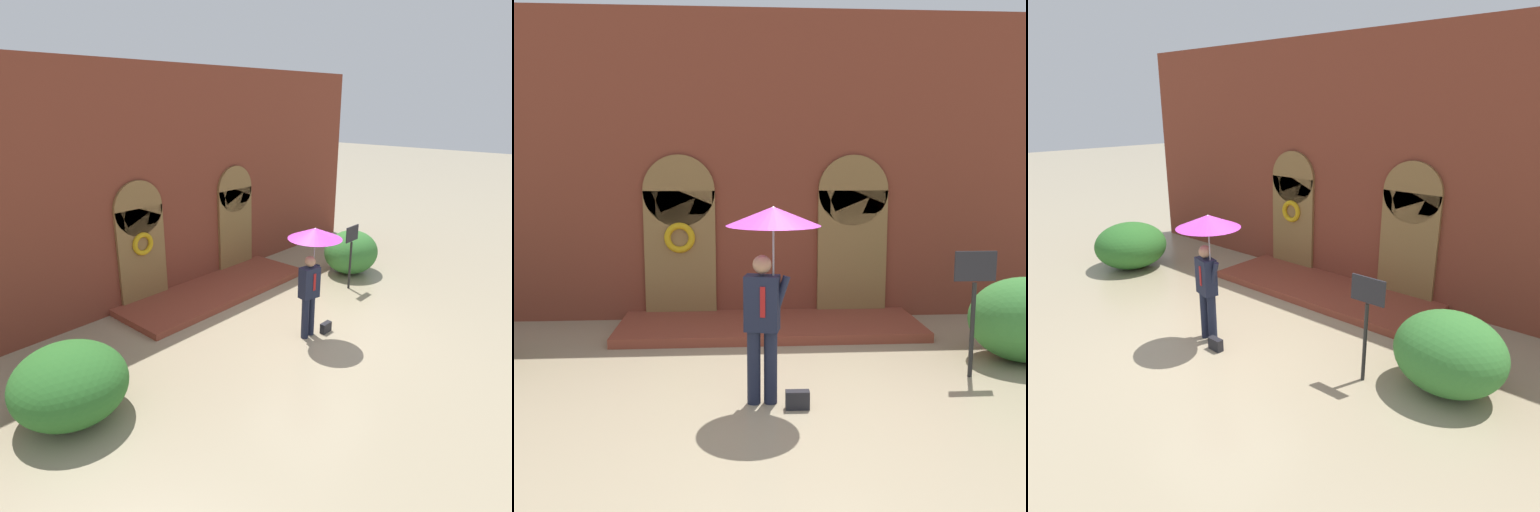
% 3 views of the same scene
% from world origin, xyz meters
% --- Properties ---
extents(ground_plane, '(80.00, 80.00, 0.00)m').
position_xyz_m(ground_plane, '(0.00, 0.00, 0.00)').
color(ground_plane, tan).
extents(building_facade, '(14.00, 2.30, 5.60)m').
position_xyz_m(building_facade, '(-0.00, 4.15, 2.68)').
color(building_facade, brown).
rests_on(building_facade, ground).
extents(person_with_umbrella, '(1.10, 1.10, 2.36)m').
position_xyz_m(person_with_umbrella, '(-0.20, -0.05, 1.91)').
color(person_with_umbrella, '#191E33').
rests_on(person_with_umbrella, ground).
extents(handbag, '(0.28, 0.13, 0.22)m').
position_xyz_m(handbag, '(0.11, -0.25, 0.11)').
color(handbag, black).
rests_on(handbag, ground).
extents(sign_post, '(0.56, 0.06, 1.72)m').
position_xyz_m(sign_post, '(2.56, 0.65, 1.16)').
color(sign_post, black).
rests_on(sign_post, ground).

